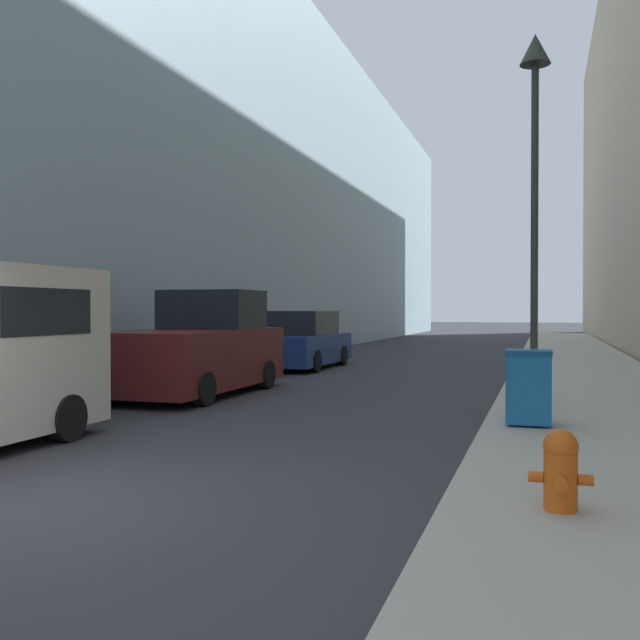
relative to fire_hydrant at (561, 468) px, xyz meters
The scene contains 8 objects.
ground_plane 4.73m from the fire_hydrant, behind, with size 200.00×200.00×0.00m, color #333338.
sidewalk_right 17.23m from the fire_hydrant, 87.07° to the left, with size 3.70×60.00×0.15m.
building_left_glass 30.34m from the fire_hydrant, 121.52° to the left, with size 12.00×60.00×14.67m.
fire_hydrant is the anchor object (origin of this frame).
trash_bin 4.39m from the fire_hydrant, 94.38° to the left, with size 0.63×0.59×1.06m.
lamppost 7.86m from the fire_hydrant, 92.57° to the left, with size 0.52×0.52×6.33m.
pickup_truck 10.31m from the fire_hydrant, 133.67° to the left, with size 2.22×4.97×2.21m.
parked_sedan_near 16.21m from the fire_hydrant, 116.23° to the left, with size 1.87×4.71×1.75m.
Camera 1 is at (4.50, -5.27, 1.78)m, focal length 40.00 mm.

